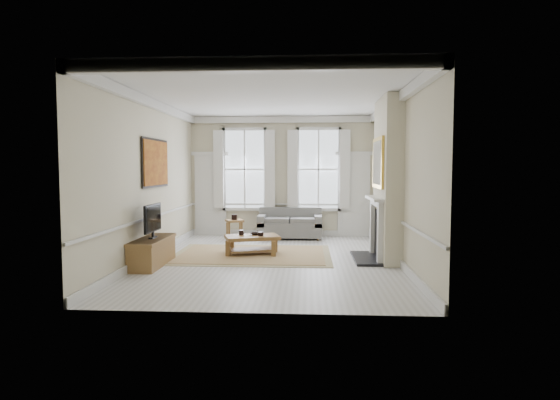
# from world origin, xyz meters

# --- Properties ---
(floor) EXTENTS (7.20, 7.20, 0.00)m
(floor) POSITION_xyz_m (0.00, 0.00, 0.00)
(floor) COLOR #B7B5AD
(floor) RESTS_ON ground
(ceiling) EXTENTS (7.20, 7.20, 0.00)m
(ceiling) POSITION_xyz_m (0.00, 0.00, 3.40)
(ceiling) COLOR white
(ceiling) RESTS_ON back_wall
(back_wall) EXTENTS (5.20, 0.00, 5.20)m
(back_wall) POSITION_xyz_m (0.00, 3.60, 1.70)
(back_wall) COLOR beige
(back_wall) RESTS_ON floor
(left_wall) EXTENTS (0.00, 7.20, 7.20)m
(left_wall) POSITION_xyz_m (-2.60, 0.00, 1.70)
(left_wall) COLOR beige
(left_wall) RESTS_ON floor
(right_wall) EXTENTS (0.00, 7.20, 7.20)m
(right_wall) POSITION_xyz_m (2.60, 0.00, 1.70)
(right_wall) COLOR beige
(right_wall) RESTS_ON floor
(window_left) EXTENTS (1.26, 0.20, 2.20)m
(window_left) POSITION_xyz_m (-1.05, 3.55, 1.90)
(window_left) COLOR #B2BCC6
(window_left) RESTS_ON back_wall
(window_right) EXTENTS (1.26, 0.20, 2.20)m
(window_right) POSITION_xyz_m (1.05, 3.55, 1.90)
(window_right) COLOR #B2BCC6
(window_right) RESTS_ON back_wall
(door_left) EXTENTS (0.90, 0.08, 2.30)m
(door_left) POSITION_xyz_m (-2.05, 3.56, 1.15)
(door_left) COLOR silver
(door_left) RESTS_ON floor
(door_right) EXTENTS (0.90, 0.08, 2.30)m
(door_right) POSITION_xyz_m (2.05, 3.56, 1.15)
(door_right) COLOR silver
(door_right) RESTS_ON floor
(painting) EXTENTS (0.05, 1.66, 1.06)m
(painting) POSITION_xyz_m (-2.56, 0.30, 2.05)
(painting) COLOR #BD7820
(painting) RESTS_ON left_wall
(chimney_breast) EXTENTS (0.35, 1.70, 3.38)m
(chimney_breast) POSITION_xyz_m (2.43, 0.20, 1.70)
(chimney_breast) COLOR beige
(chimney_breast) RESTS_ON floor
(hearth) EXTENTS (0.55, 1.50, 0.05)m
(hearth) POSITION_xyz_m (2.00, 0.20, 0.03)
(hearth) COLOR black
(hearth) RESTS_ON floor
(fireplace) EXTENTS (0.21, 1.45, 1.33)m
(fireplace) POSITION_xyz_m (2.20, 0.20, 0.73)
(fireplace) COLOR silver
(fireplace) RESTS_ON floor
(mirror) EXTENTS (0.06, 1.26, 1.06)m
(mirror) POSITION_xyz_m (2.21, 0.20, 2.05)
(mirror) COLOR gold
(mirror) RESTS_ON chimney_breast
(sofa) EXTENTS (1.75, 0.85, 0.84)m
(sofa) POSITION_xyz_m (0.26, 3.11, 0.35)
(sofa) COLOR slate
(sofa) RESTS_ON floor
(side_table) EXTENTS (0.57, 0.57, 0.53)m
(side_table) POSITION_xyz_m (-1.25, 2.91, 0.42)
(side_table) COLOR brown
(side_table) RESTS_ON floor
(rug) EXTENTS (3.50, 2.60, 0.02)m
(rug) POSITION_xyz_m (-0.49, 0.57, 0.01)
(rug) COLOR tan
(rug) RESTS_ON floor
(coffee_table) EXTENTS (1.32, 1.00, 0.44)m
(coffee_table) POSITION_xyz_m (-0.49, 0.57, 0.36)
(coffee_table) COLOR brown
(coffee_table) RESTS_ON rug
(ceramic_pot_a) EXTENTS (0.11, 0.11, 0.11)m
(ceramic_pot_a) POSITION_xyz_m (-0.74, 0.62, 0.49)
(ceramic_pot_a) COLOR black
(ceramic_pot_a) RESTS_ON coffee_table
(ceramic_pot_b) EXTENTS (0.12, 0.12, 0.09)m
(ceramic_pot_b) POSITION_xyz_m (-0.29, 0.52, 0.48)
(ceramic_pot_b) COLOR black
(ceramic_pot_b) RESTS_ON coffee_table
(bowl) EXTENTS (0.23, 0.23, 0.05)m
(bowl) POSITION_xyz_m (-0.44, 0.67, 0.46)
(bowl) COLOR black
(bowl) RESTS_ON coffee_table
(tv_stand) EXTENTS (0.49, 1.54, 0.55)m
(tv_stand) POSITION_xyz_m (-2.34, -0.68, 0.27)
(tv_stand) COLOR brown
(tv_stand) RESTS_ON floor
(tv) EXTENTS (0.08, 0.90, 0.68)m
(tv) POSITION_xyz_m (-2.32, -0.68, 0.94)
(tv) COLOR black
(tv) RESTS_ON tv_stand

